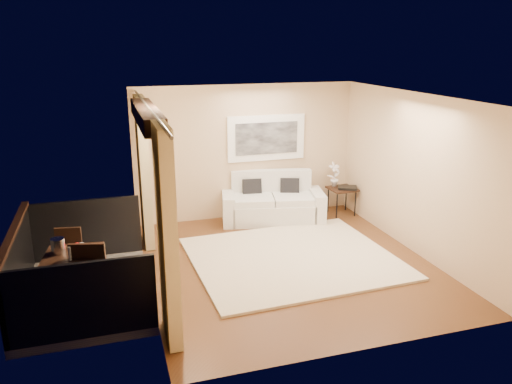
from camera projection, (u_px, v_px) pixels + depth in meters
name	position (u px, v px, depth m)	size (l,w,h in m)	color
floor	(288.00, 264.00, 8.18)	(5.00, 5.00, 0.00)	brown
room_shell	(147.00, 115.00, 6.85)	(5.00, 6.40, 5.00)	white
balcony	(74.00, 281.00, 7.20)	(1.81, 2.60, 1.17)	#605B56
curtains	(153.00, 197.00, 7.20)	(0.16, 4.80, 2.64)	tan
artwork	(266.00, 138.00, 10.08)	(1.62, 0.07, 0.92)	white
rug	(293.00, 258.00, 8.34)	(3.27, 2.85, 0.04)	beige
sofa	(272.00, 203.00, 10.11)	(2.16, 1.27, 0.97)	silver
side_table	(342.00, 191.00, 10.38)	(0.55, 0.55, 0.57)	black
tray	(347.00, 188.00, 10.30)	(0.38, 0.28, 0.05)	black
orchid	(334.00, 174.00, 10.41)	(0.27, 0.19, 0.52)	white
bistro_table	(73.00, 259.00, 6.51)	(0.80, 0.80, 0.84)	black
balcony_chair_far	(71.00, 249.00, 7.50)	(0.43, 0.44, 0.87)	black
balcony_chair_near	(88.00, 278.00, 6.32)	(0.55, 0.55, 1.05)	black
ice_bucket	(58.00, 246.00, 6.49)	(0.18, 0.18, 0.20)	silver
candle	(77.00, 246.00, 6.65)	(0.06, 0.06, 0.07)	red
vase	(70.00, 254.00, 6.27)	(0.04, 0.04, 0.18)	white
glass_a	(86.00, 249.00, 6.48)	(0.06, 0.06, 0.12)	silver
glass_b	(82.00, 247.00, 6.54)	(0.06, 0.06, 0.12)	silver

